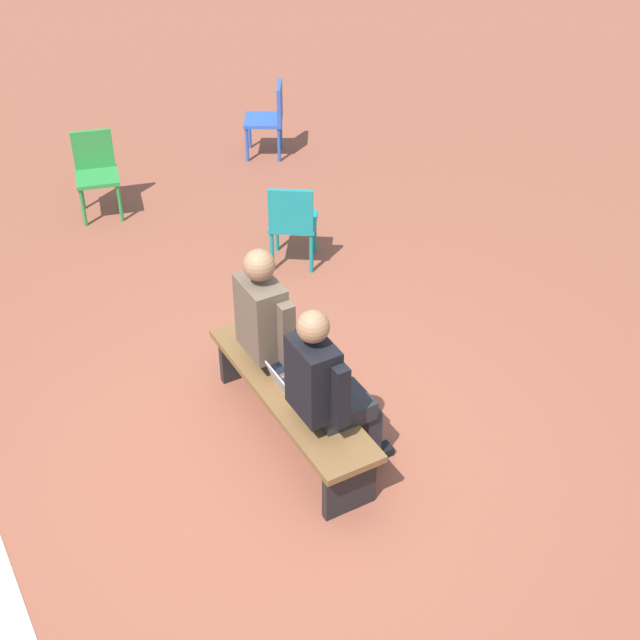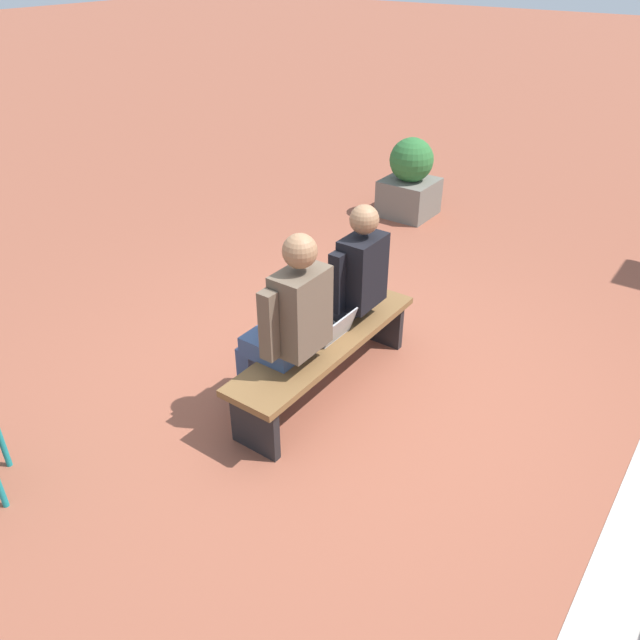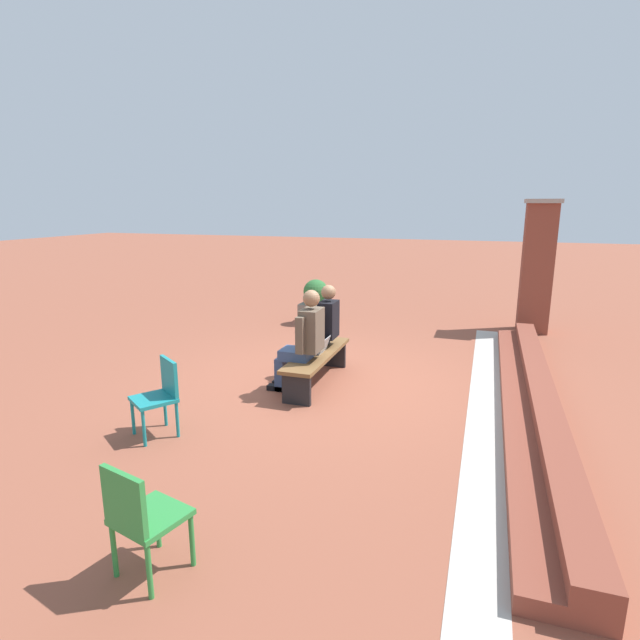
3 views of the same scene
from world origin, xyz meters
name	(u,v)px [view 1 (image 1 of 3)]	position (x,y,z in m)	size (l,w,h in m)	color
ground_plane	(285,452)	(0.00, 0.00, 0.00)	(60.00, 60.00, 0.00)	brown
bench	(291,398)	(0.12, -0.12, 0.35)	(1.80, 0.44, 0.45)	brown
person_student	(328,387)	(-0.27, -0.19, 0.72)	(0.54, 0.69, 1.35)	#232328
person_adult	(276,326)	(0.46, -0.19, 0.74)	(0.57, 0.72, 1.39)	#384C75
laptop	(292,386)	(0.08, -0.11, 0.50)	(0.32, 0.29, 0.21)	#9EA0A5
plastic_chair_mid_courtyard	(292,220)	(2.16, -1.22, 0.48)	(0.58, 0.58, 0.84)	teal
plastic_chair_near_bench_right	(270,115)	(4.40, -2.13, 0.48)	(0.58, 0.58, 0.84)	#2D56B7
plastic_chair_far_left	(96,169)	(4.05, 0.00, 0.48)	(0.51, 0.51, 0.84)	#2D893D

